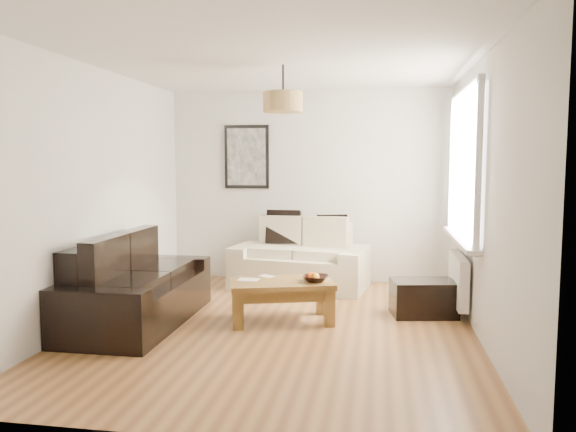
% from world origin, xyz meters
% --- Properties ---
extents(floor, '(4.50, 4.50, 0.00)m').
position_xyz_m(floor, '(0.00, 0.00, 0.00)').
color(floor, brown).
rests_on(floor, ground).
extents(ceiling, '(3.80, 4.50, 0.00)m').
position_xyz_m(ceiling, '(0.00, 0.00, 2.60)').
color(ceiling, white).
rests_on(ceiling, floor).
extents(wall_back, '(3.80, 0.04, 2.60)m').
position_xyz_m(wall_back, '(0.00, 2.25, 1.30)').
color(wall_back, silver).
rests_on(wall_back, floor).
extents(wall_front, '(3.80, 0.04, 2.60)m').
position_xyz_m(wall_front, '(0.00, -2.25, 1.30)').
color(wall_front, silver).
rests_on(wall_front, floor).
extents(wall_left, '(0.04, 4.50, 2.60)m').
position_xyz_m(wall_left, '(-1.90, 0.00, 1.30)').
color(wall_left, silver).
rests_on(wall_left, floor).
extents(wall_right, '(0.04, 4.50, 2.60)m').
position_xyz_m(wall_right, '(1.90, 0.00, 1.30)').
color(wall_right, silver).
rests_on(wall_right, floor).
extents(window_bay, '(0.14, 1.90, 1.60)m').
position_xyz_m(window_bay, '(1.86, 0.80, 1.60)').
color(window_bay, white).
rests_on(window_bay, wall_right).
extents(radiator, '(0.10, 0.90, 0.52)m').
position_xyz_m(radiator, '(1.82, 0.80, 0.38)').
color(radiator, white).
rests_on(radiator, wall_right).
extents(poster, '(0.62, 0.04, 0.87)m').
position_xyz_m(poster, '(-0.85, 2.22, 1.70)').
color(poster, black).
rests_on(poster, wall_back).
extents(pendant_shade, '(0.40, 0.40, 0.20)m').
position_xyz_m(pendant_shade, '(0.00, 0.30, 2.23)').
color(pendant_shade, tan).
rests_on(pendant_shade, ceiling).
extents(loveseat_cream, '(1.82, 1.17, 0.85)m').
position_xyz_m(loveseat_cream, '(-0.04, 1.78, 0.42)').
color(loveseat_cream, beige).
rests_on(loveseat_cream, floor).
extents(sofa_leather, '(0.93, 1.91, 0.82)m').
position_xyz_m(sofa_leather, '(-1.43, -0.07, 0.41)').
color(sofa_leather, black).
rests_on(sofa_leather, floor).
extents(coffee_table, '(1.15, 0.84, 0.42)m').
position_xyz_m(coffee_table, '(0.00, 0.20, 0.21)').
color(coffee_table, brown).
rests_on(coffee_table, floor).
extents(ottoman, '(0.73, 0.54, 0.38)m').
position_xyz_m(ottoman, '(1.45, 0.67, 0.19)').
color(ottoman, black).
rests_on(ottoman, floor).
extents(cushion_left, '(0.45, 0.15, 0.45)m').
position_xyz_m(cushion_left, '(-0.30, 1.99, 0.76)').
color(cushion_left, black).
rests_on(cushion_left, loveseat_cream).
extents(cushion_right, '(0.42, 0.22, 0.40)m').
position_xyz_m(cushion_right, '(0.36, 1.99, 0.73)').
color(cushion_right, black).
rests_on(cushion_right, loveseat_cream).
extents(fruit_bowl, '(0.27, 0.27, 0.06)m').
position_xyz_m(fruit_bowl, '(0.35, 0.23, 0.46)').
color(fruit_bowl, black).
rests_on(fruit_bowl, coffee_table).
extents(orange_a, '(0.09, 0.09, 0.08)m').
position_xyz_m(orange_a, '(0.33, 0.29, 0.46)').
color(orange_a, orange).
rests_on(orange_a, fruit_bowl).
extents(orange_b, '(0.10, 0.10, 0.09)m').
position_xyz_m(orange_b, '(0.34, 0.27, 0.46)').
color(orange_b, orange).
rests_on(orange_b, fruit_bowl).
extents(orange_c, '(0.10, 0.10, 0.09)m').
position_xyz_m(orange_c, '(0.29, 0.29, 0.46)').
color(orange_c, '#F65614').
rests_on(orange_c, fruit_bowl).
extents(papers, '(0.22, 0.16, 0.01)m').
position_xyz_m(papers, '(-0.34, 0.19, 0.43)').
color(papers, silver).
rests_on(papers, coffee_table).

